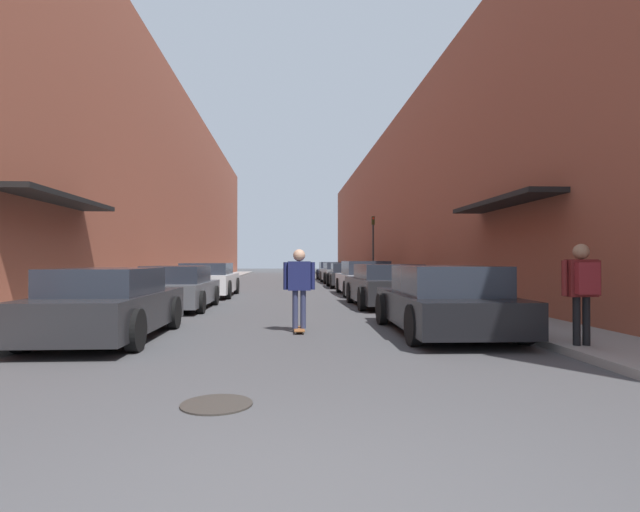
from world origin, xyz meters
TOP-DOWN VIEW (x-y plane):
  - ground at (0.00, 22.55)m, footprint 124.03×124.03m
  - curb_strip_left at (-5.03, 28.19)m, footprint 1.80×56.38m
  - curb_strip_right at (5.03, 28.19)m, footprint 1.80×56.38m
  - building_row_left at (-7.93, 28.19)m, footprint 4.90×56.38m
  - building_row_right at (7.93, 28.18)m, footprint 4.90×56.38m
  - parked_car_left_0 at (-3.17, 6.51)m, footprint 1.86×4.22m
  - parked_car_left_1 at (-3.15, 12.00)m, footprint 1.91×4.11m
  - parked_car_left_2 at (-3.10, 17.14)m, footprint 2.08×4.67m
  - parked_car_right_0 at (3.02, 6.83)m, footprint 2.05×4.53m
  - parked_car_right_1 at (3.03, 12.55)m, footprint 2.07×4.38m
  - parked_car_right_2 at (3.14, 17.62)m, footprint 2.03×4.43m
  - parked_car_right_3 at (3.09, 23.36)m, footprint 1.92×4.00m
  - parked_car_right_4 at (3.14, 28.43)m, footprint 2.03×4.79m
  - parked_car_right_5 at (3.09, 33.62)m, footprint 1.85×4.21m
  - skateboarder at (0.24, 7.21)m, footprint 0.62×0.78m
  - manhole_cover at (-0.68, 2.32)m, footprint 0.70×0.70m
  - traffic_light at (4.63, 24.19)m, footprint 0.16×0.22m
  - pedestrian at (4.47, 4.68)m, footprint 0.62×0.34m

SIDE VIEW (x-z plane):
  - ground at x=0.00m, z-range 0.00..0.00m
  - manhole_cover at x=-0.68m, z-range 0.00..0.02m
  - curb_strip_left at x=-5.03m, z-range 0.00..0.12m
  - curb_strip_right at x=5.03m, z-range 0.00..0.12m
  - parked_car_left_1 at x=-3.15m, z-range -0.02..1.23m
  - parked_car_left_0 at x=-3.17m, z-range -0.02..1.26m
  - parked_car_right_3 at x=3.09m, z-range -0.01..1.26m
  - parked_car_right_5 at x=3.09m, z-range -0.02..1.28m
  - parked_car_right_0 at x=3.02m, z-range -0.02..1.28m
  - parked_car_right_1 at x=3.03m, z-range -0.01..1.28m
  - parked_car_right_4 at x=3.14m, z-range 0.00..1.27m
  - parked_car_left_2 at x=-3.10m, z-range -0.01..1.30m
  - parked_car_right_2 at x=3.14m, z-range -0.03..1.35m
  - skateboarder at x=0.24m, z-range 0.19..1.82m
  - pedestrian at x=4.47m, z-range 0.31..1.86m
  - traffic_light at x=4.63m, z-range 0.54..4.22m
  - building_row_right at x=7.93m, z-range 0.00..9.36m
  - building_row_left at x=-7.93m, z-range 0.00..11.22m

